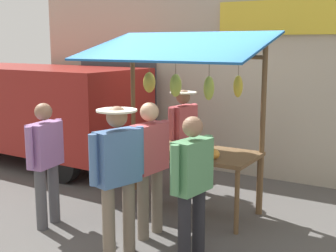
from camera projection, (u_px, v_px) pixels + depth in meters
ground_plane at (179, 208)px, 6.46m from camera, size 40.00×40.00×0.00m
street_backdrop at (238, 79)px, 8.02m from camera, size 9.00×0.30×3.40m
market_stall at (180, 101)px, 6.19m from camera, size 2.50×1.46×2.50m
vendor_with_sunhat at (183, 132)px, 7.10m from camera, size 0.42×0.69×1.62m
shopper_in_striped_shirt at (46, 156)px, 5.70m from camera, size 0.29×0.68×1.60m
shopper_with_shopping_bag at (150, 160)px, 5.39m from camera, size 0.26×0.70×1.65m
shopper_with_ponytail at (118, 169)px, 4.86m from camera, size 0.43×0.69×1.68m
shopper_in_grey_tee at (192, 180)px, 4.73m from camera, size 0.28×0.68×1.59m
parked_van at (32, 105)px, 9.04m from camera, size 4.44×1.95×1.88m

